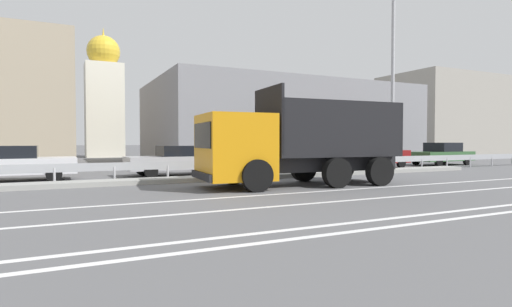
# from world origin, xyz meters

# --- Properties ---
(ground_plane) EXTENTS (320.00, 320.00, 0.00)m
(ground_plane) POSITION_xyz_m (0.00, 0.00, 0.00)
(ground_plane) COLOR #565659
(lane_strip_0) EXTENTS (50.85, 0.16, 0.01)m
(lane_strip_0) POSITION_xyz_m (1.87, -3.31, 0.00)
(lane_strip_0) COLOR silver
(lane_strip_0) RESTS_ON ground_plane
(lane_strip_1) EXTENTS (50.85, 0.16, 0.01)m
(lane_strip_1) POSITION_xyz_m (1.87, -5.28, 0.00)
(lane_strip_1) COLOR silver
(lane_strip_1) RESTS_ON ground_plane
(lane_strip_2) EXTENTS (50.85, 0.16, 0.01)m
(lane_strip_2) POSITION_xyz_m (1.87, -7.67, 0.00)
(lane_strip_2) COLOR silver
(lane_strip_2) RESTS_ON ground_plane
(lane_strip_3) EXTENTS (50.85, 0.16, 0.01)m
(lane_strip_3) POSITION_xyz_m (1.87, -8.28, 0.00)
(lane_strip_3) COLOR silver
(lane_strip_3) RESTS_ON ground_plane
(median_island) EXTENTS (27.96, 1.10, 0.18)m
(median_island) POSITION_xyz_m (0.00, 1.60, 0.09)
(median_island) COLOR gray
(median_island) RESTS_ON ground_plane
(median_guardrail) EXTENTS (50.85, 0.09, 0.78)m
(median_guardrail) POSITION_xyz_m (-0.00, 2.53, 0.57)
(median_guardrail) COLOR #9EA0A5
(median_guardrail) RESTS_ON ground_plane
(dump_truck) EXTENTS (7.64, 3.10, 3.51)m
(dump_truck) POSITION_xyz_m (0.87, -1.44, 1.30)
(dump_truck) COLOR orange
(dump_truck) RESTS_ON ground_plane
(median_road_sign) EXTENTS (0.86, 0.16, 2.54)m
(median_road_sign) POSITION_xyz_m (4.04, 1.60, 1.39)
(median_road_sign) COLOR white
(median_road_sign) RESTS_ON ground_plane
(street_lamp_1) EXTENTS (0.70, 2.60, 9.04)m
(street_lamp_1) POSITION_xyz_m (9.29, 1.33, 5.05)
(street_lamp_1) COLOR #ADADB2
(street_lamp_1) RESTS_ON ground_plane
(parked_car_2) EXTENTS (4.53, 2.10, 1.43)m
(parked_car_2) POSITION_xyz_m (-7.75, 4.69, 0.73)
(parked_car_2) COLOR silver
(parked_car_2) RESTS_ON ground_plane
(parked_car_3) EXTENTS (4.76, 1.99, 1.40)m
(parked_car_3) POSITION_xyz_m (-1.09, 4.68, 0.71)
(parked_car_3) COLOR #A3A3A8
(parked_car_3) RESTS_ON ground_plane
(parked_car_4) EXTENTS (4.61, 1.86, 1.36)m
(parked_car_4) POSITION_xyz_m (5.73, 5.29, 0.70)
(parked_car_4) COLOR #335B33
(parked_car_4) RESTS_ON ground_plane
(parked_car_5) EXTENTS (4.05, 1.95, 1.52)m
(parked_car_5) POSITION_xyz_m (11.18, 4.77, 0.77)
(parked_car_5) COLOR maroon
(parked_car_5) RESTS_ON ground_plane
(parked_car_6) EXTENTS (4.90, 2.16, 1.52)m
(parked_car_6) POSITION_xyz_m (17.00, 4.79, 0.75)
(parked_car_6) COLOR #335B33
(parked_car_6) RESTS_ON ground_plane
(background_building_1) EXTENTS (20.19, 12.75, 6.11)m
(background_building_1) POSITION_xyz_m (10.14, 15.21, 3.06)
(background_building_1) COLOR gray
(background_building_1) RESTS_ON ground_plane
(background_building_2) EXTENTS (20.15, 8.71, 9.13)m
(background_building_2) POSITION_xyz_m (37.69, 18.63, 4.56)
(background_building_2) COLOR gray
(background_building_2) RESTS_ON ground_plane
(church_tower) EXTENTS (3.60, 3.60, 13.21)m
(church_tower) POSITION_xyz_m (-2.12, 29.57, 6.02)
(church_tower) COLOR silver
(church_tower) RESTS_ON ground_plane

